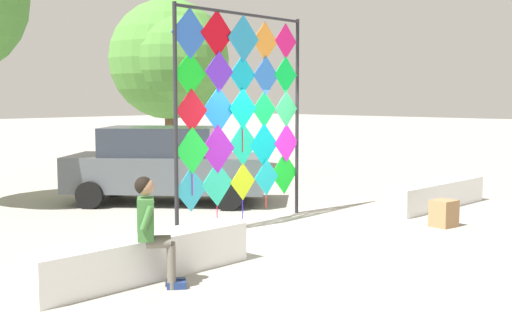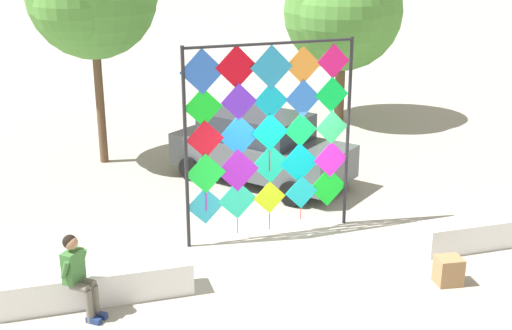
% 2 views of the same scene
% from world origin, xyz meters
% --- Properties ---
extents(ground, '(120.00, 120.00, 0.00)m').
position_xyz_m(ground, '(0.00, 0.00, 0.00)').
color(ground, '#9E998E').
extents(plaza_ledge_left, '(3.33, 0.55, 0.56)m').
position_xyz_m(plaza_ledge_left, '(-3.91, -0.59, 0.28)').
color(plaza_ledge_left, white).
rests_on(plaza_ledge_left, ground).
extents(plaza_ledge_right, '(3.33, 0.55, 0.56)m').
position_xyz_m(plaza_ledge_right, '(3.91, -0.59, 0.28)').
color(plaza_ledge_right, white).
rests_on(plaza_ledge_right, ground).
extents(kite_display_rack, '(3.46, 0.25, 3.91)m').
position_xyz_m(kite_display_rack, '(-0.33, 1.10, 2.20)').
color(kite_display_rack, '#232328').
rests_on(kite_display_rack, ground).
extents(seated_vendor, '(0.68, 0.66, 1.40)m').
position_xyz_m(seated_vendor, '(-4.11, -1.03, 0.82)').
color(seated_vendor, '#666056').
rests_on(seated_vendor, ground).
extents(parked_car, '(4.19, 4.59, 1.70)m').
position_xyz_m(parked_car, '(0.44, 4.20, 0.86)').
color(parked_car, '#4C5156').
rests_on(parked_car, ground).
extents(cardboard_box_large, '(0.47, 0.42, 0.49)m').
position_xyz_m(cardboard_box_large, '(2.06, -1.74, 0.25)').
color(cardboard_box_large, '#9E754C').
rests_on(cardboard_box_large, ground).
extents(tree_palm_like, '(3.74, 3.97, 5.40)m').
position_xyz_m(tree_palm_like, '(4.55, 8.87, 3.51)').
color(tree_palm_like, brown).
rests_on(tree_palm_like, ground).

